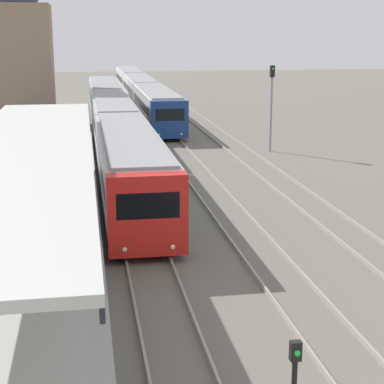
{
  "coord_description": "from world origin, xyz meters",
  "views": [
    {
      "loc": [
        -1.85,
        -5.73,
        7.24
      ],
      "look_at": [
        1.9,
        16.6,
        1.61
      ],
      "focal_mm": 60.0,
      "sensor_mm": 36.0,
      "label": 1
    }
  ],
  "objects_px": {
    "signal_post_near": "(294,382)",
    "signal_mast_far": "(272,98)",
    "person_on_platform": "(75,197)",
    "train_far": "(140,90)",
    "train_near": "(113,119)"
  },
  "relations": [
    {
      "from": "signal_post_near",
      "to": "signal_mast_far",
      "type": "xyz_separation_m",
      "value": [
        7.95,
        28.65,
        2.07
      ]
    },
    {
      "from": "person_on_platform",
      "to": "signal_mast_far",
      "type": "relative_size",
      "value": 0.31
    },
    {
      "from": "signal_post_near",
      "to": "signal_mast_far",
      "type": "relative_size",
      "value": 0.38
    },
    {
      "from": "person_on_platform",
      "to": "train_far",
      "type": "distance_m",
      "value": 44.42
    },
    {
      "from": "train_near",
      "to": "train_far",
      "type": "xyz_separation_m",
      "value": [
        3.79,
        22.54,
        -0.06
      ]
    },
    {
      "from": "train_near",
      "to": "signal_mast_far",
      "type": "height_order",
      "value": "signal_mast_far"
    },
    {
      "from": "signal_post_near",
      "to": "person_on_platform",
      "type": "bearing_deg",
      "value": 108.82
    },
    {
      "from": "signal_mast_far",
      "to": "person_on_platform",
      "type": "bearing_deg",
      "value": -124.51
    },
    {
      "from": "person_on_platform",
      "to": "signal_mast_far",
      "type": "bearing_deg",
      "value": 55.49
    },
    {
      "from": "train_far",
      "to": "signal_mast_far",
      "type": "relative_size",
      "value": 8.52
    },
    {
      "from": "person_on_platform",
      "to": "signal_post_near",
      "type": "relative_size",
      "value": 0.82
    },
    {
      "from": "train_far",
      "to": "signal_post_near",
      "type": "relative_size",
      "value": 22.21
    },
    {
      "from": "person_on_platform",
      "to": "train_far",
      "type": "xyz_separation_m",
      "value": [
        6.07,
        44.0,
        -0.25
      ]
    },
    {
      "from": "person_on_platform",
      "to": "signal_post_near",
      "type": "distance_m",
      "value": 12.08
    },
    {
      "from": "train_near",
      "to": "signal_post_near",
      "type": "height_order",
      "value": "train_near"
    }
  ]
}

